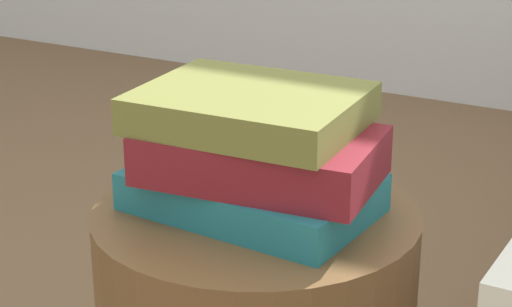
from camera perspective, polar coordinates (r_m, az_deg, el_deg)
book_teal at (r=1.10m, az=-0.37°, el=-2.48°), size 0.29×0.20×0.05m
book_maroon at (r=1.07m, az=0.32°, el=-0.12°), size 0.28×0.19×0.06m
book_olive at (r=1.07m, az=-0.33°, el=2.84°), size 0.26×0.21×0.04m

